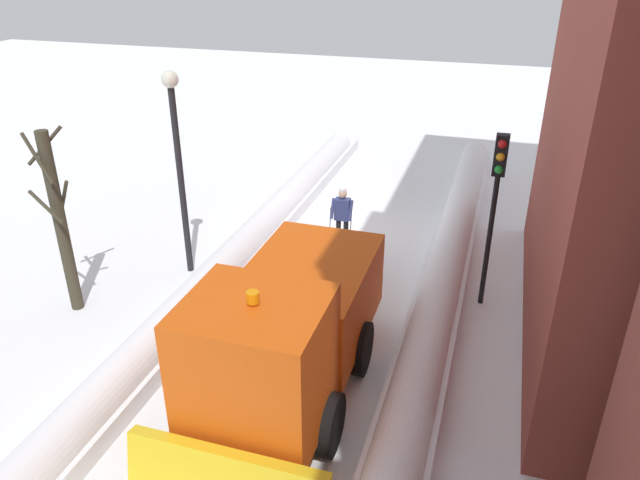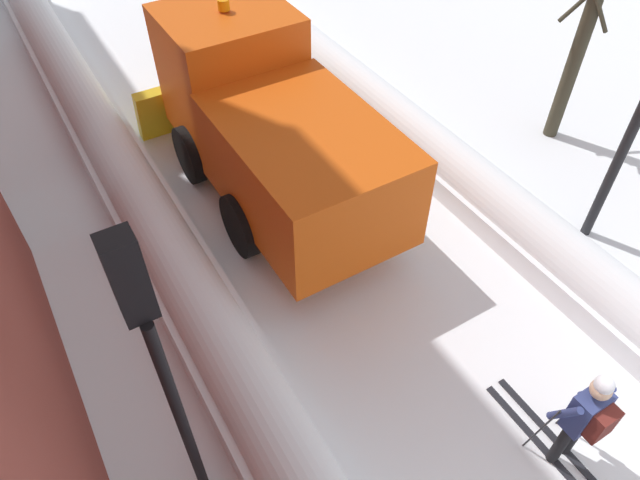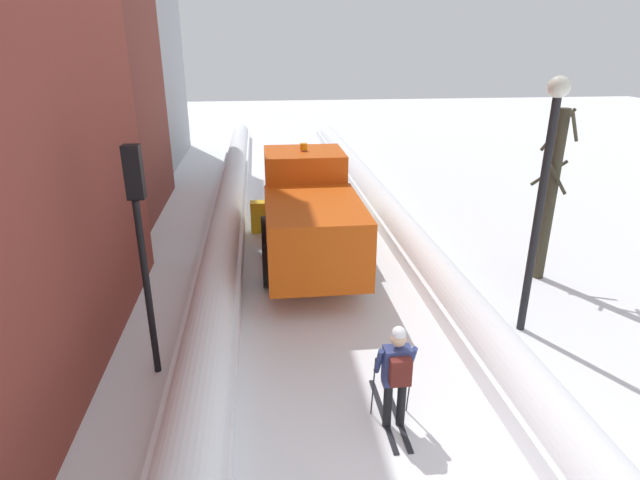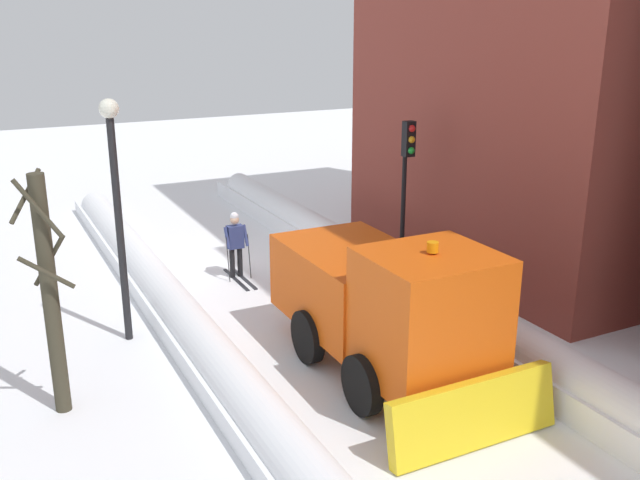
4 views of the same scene
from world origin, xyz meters
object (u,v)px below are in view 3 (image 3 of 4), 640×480
Objects in this scene: plow_truck at (309,215)px; bare_tree_near at (551,194)px; skier at (396,373)px; street_lamp at (544,179)px; traffic_light_pole at (139,219)px.

plow_truck is 1.38× the size of bare_tree_near.
skier is 4.89m from street_lamp.
street_lamp reaches higher than traffic_light_pole.
plow_truck is 3.31× the size of skier.
skier is 0.35× the size of street_lamp.
bare_tree_near is at bearing 18.01° from traffic_light_pole.
street_lamp reaches higher than plow_truck.
plow_truck is at bearing 96.38° from skier.
plow_truck is 1.42× the size of traffic_light_pole.
plow_truck reaches higher than skier.
skier is 4.91m from traffic_light_pole.
plow_truck is 6.50m from skier.
skier is 0.42× the size of bare_tree_near.
traffic_light_pole is 9.65m from bare_tree_near.
plow_truck is at bearing 53.16° from traffic_light_pole.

